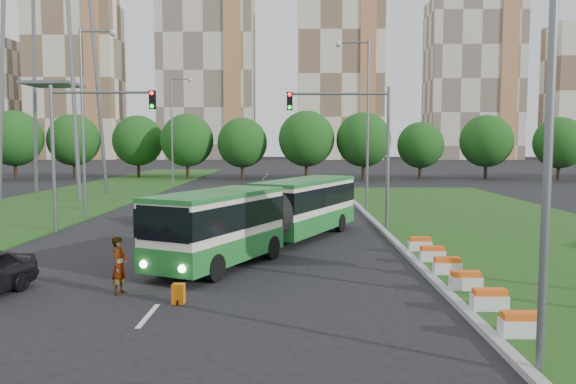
{
  "coord_description": "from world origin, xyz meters",
  "views": [
    {
      "loc": [
        1.12,
        -21.47,
        4.88
      ],
      "look_at": [
        0.86,
        4.59,
        2.6
      ],
      "focal_mm": 35.0,
      "sensor_mm": 36.0,
      "label": 1
    }
  ],
  "objects_px": {
    "traffic_mast_left": "(82,134)",
    "car_left_far": "(159,213)",
    "articulated_bus": "(265,214)",
    "traffic_mast_median": "(359,135)",
    "pedestrian": "(119,266)",
    "shopping_trolley": "(178,294)"
  },
  "relations": [
    {
      "from": "traffic_mast_left",
      "to": "car_left_far",
      "type": "height_order",
      "value": "traffic_mast_left"
    },
    {
      "from": "traffic_mast_left",
      "to": "articulated_bus",
      "type": "bearing_deg",
      "value": -24.62
    },
    {
      "from": "traffic_mast_median",
      "to": "car_left_far",
      "type": "height_order",
      "value": "traffic_mast_median"
    },
    {
      "from": "traffic_mast_left",
      "to": "pedestrian",
      "type": "distance_m",
      "value": 14.65
    },
    {
      "from": "shopping_trolley",
      "to": "traffic_mast_median",
      "type": "bearing_deg",
      "value": 67.57
    },
    {
      "from": "traffic_mast_left",
      "to": "car_left_far",
      "type": "xyz_separation_m",
      "value": [
        3.27,
        3.43,
        -4.71
      ]
    },
    {
      "from": "traffic_mast_left",
      "to": "pedestrian",
      "type": "height_order",
      "value": "traffic_mast_left"
    },
    {
      "from": "car_left_far",
      "to": "pedestrian",
      "type": "height_order",
      "value": "pedestrian"
    },
    {
      "from": "traffic_mast_left",
      "to": "pedestrian",
      "type": "bearing_deg",
      "value": -65.17
    },
    {
      "from": "traffic_mast_left",
      "to": "pedestrian",
      "type": "xyz_separation_m",
      "value": [
        5.86,
        -12.68,
        -4.42
      ]
    },
    {
      "from": "articulated_bus",
      "to": "pedestrian",
      "type": "relative_size",
      "value": 8.52
    },
    {
      "from": "pedestrian",
      "to": "shopping_trolley",
      "type": "distance_m",
      "value": 2.48
    },
    {
      "from": "car_left_far",
      "to": "pedestrian",
      "type": "bearing_deg",
      "value": -99.05
    },
    {
      "from": "traffic_mast_left",
      "to": "articulated_bus",
      "type": "distance_m",
      "value": 11.81
    },
    {
      "from": "traffic_mast_median",
      "to": "car_left_far",
      "type": "xyz_separation_m",
      "value": [
        -11.89,
        2.43,
        -4.71
      ]
    },
    {
      "from": "car_left_far",
      "to": "shopping_trolley",
      "type": "relative_size",
      "value": 6.35
    },
    {
      "from": "car_left_far",
      "to": "shopping_trolley",
      "type": "bearing_deg",
      "value": -92.85
    },
    {
      "from": "traffic_mast_median",
      "to": "car_left_far",
      "type": "relative_size",
      "value": 2.05
    },
    {
      "from": "pedestrian",
      "to": "shopping_trolley",
      "type": "height_order",
      "value": "pedestrian"
    },
    {
      "from": "articulated_bus",
      "to": "car_left_far",
      "type": "height_order",
      "value": "articulated_bus"
    },
    {
      "from": "articulated_bus",
      "to": "shopping_trolley",
      "type": "bearing_deg",
      "value": -78.01
    },
    {
      "from": "traffic_mast_median",
      "to": "shopping_trolley",
      "type": "relative_size",
      "value": 13.02
    }
  ]
}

